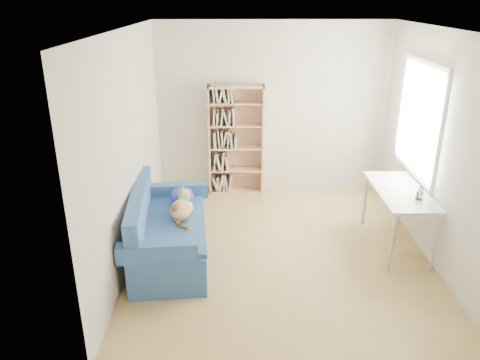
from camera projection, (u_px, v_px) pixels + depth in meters
name	position (u px, v px, depth m)	size (l,w,h in m)	color
ground	(280.00, 250.00, 5.76)	(4.00, 4.00, 0.00)	#A28349
room_shell	(293.00, 120.00, 5.19)	(3.54, 4.04, 2.62)	silver
sofa	(167.00, 232.00, 5.51)	(0.99, 1.80, 0.85)	navy
bookshelf	(236.00, 145.00, 7.19)	(0.84, 0.26, 1.69)	tan
desk	(400.00, 195.00, 5.62)	(0.59, 1.28, 0.75)	white
pen_cup	(420.00, 194.00, 5.33)	(0.09, 0.09, 0.17)	white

